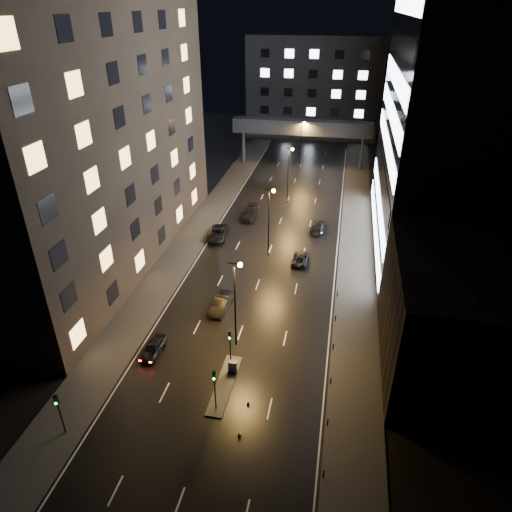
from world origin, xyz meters
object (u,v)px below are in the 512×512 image
object	(u,v)px
car_toward_b	(318,227)
car_toward_a	(300,258)
car_away_a	(153,348)
car_away_b	(221,304)
car_away_c	(218,234)
car_away_d	(251,213)
utility_cabinet	(233,367)

from	to	relation	value
car_toward_b	car_toward_a	bearing A→B (deg)	87.56
car_toward_a	car_away_a	bearing A→B (deg)	61.27
car_away_b	car_away_c	bearing A→B (deg)	111.02
car_away_b	car_away_d	xyz separation A→B (m)	(-1.98, 26.46, 0.00)
car_away_b	utility_cabinet	distance (m)	10.84
car_toward_a	car_away_d	bearing A→B (deg)	-51.82
car_away_c	car_toward_b	world-z (taller)	car_away_c
car_away_b	utility_cabinet	world-z (taller)	car_away_b
car_away_d	car_toward_a	xyz separation A→B (m)	(9.94, -13.42, -0.18)
car_away_c	utility_cabinet	distance (m)	29.58
utility_cabinet	car_toward_b	bearing A→B (deg)	78.11
car_away_c	utility_cabinet	xyz separation A→B (m)	(9.27, -28.09, 0.02)
car_away_d	car_toward_b	size ratio (longest dim) A/B	1.11
car_away_c	car_toward_a	size ratio (longest dim) A/B	1.24
car_away_a	car_away_c	bearing A→B (deg)	93.11
car_away_a	car_away_c	size ratio (longest dim) A/B	0.71
car_away_b	car_away_d	world-z (taller)	car_away_d
car_toward_a	car_away_b	bearing A→B (deg)	60.25
car_away_a	car_away_b	size ratio (longest dim) A/B	0.83
car_toward_b	car_away_d	bearing A→B (deg)	-6.99
car_away_a	car_away_c	distance (m)	26.86
car_away_a	car_away_b	world-z (taller)	car_away_b
car_away_a	car_toward_a	distance (m)	25.41
car_away_b	car_toward_a	size ratio (longest dim) A/B	1.07
car_away_b	car_toward_b	world-z (taller)	car_away_b
car_away_a	car_toward_b	bearing A→B (deg)	67.96
car_away_c	car_away_d	bearing A→B (deg)	63.97
car_away_d	utility_cabinet	bearing A→B (deg)	-82.31
car_away_b	car_away_c	size ratio (longest dim) A/B	0.86
car_away_b	car_toward_a	world-z (taller)	car_away_b
car_away_b	car_toward_b	distance (m)	25.53
utility_cabinet	car_away_c	bearing A→B (deg)	106.07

